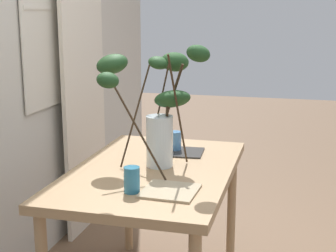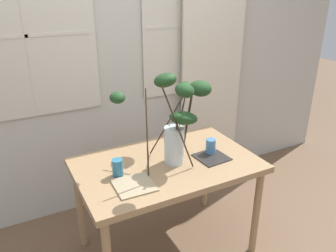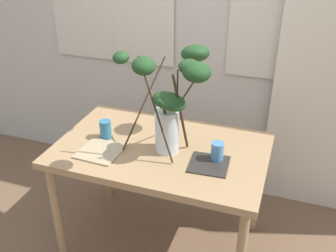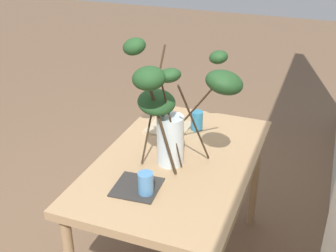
{
  "view_description": "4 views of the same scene",
  "coord_description": "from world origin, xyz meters",
  "px_view_note": "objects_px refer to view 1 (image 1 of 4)",
  "views": [
    {
      "loc": [
        -2.38,
        -0.7,
        1.56
      ],
      "look_at": [
        0.07,
        -0.06,
        0.98
      ],
      "focal_mm": 53.6,
      "sensor_mm": 36.0,
      "label": 1
    },
    {
      "loc": [
        -0.97,
        -1.88,
        1.96
      ],
      "look_at": [
        -0.02,
        -0.06,
        1.08
      ],
      "focal_mm": 36.51,
      "sensor_mm": 36.0,
      "label": 2
    },
    {
      "loc": [
        0.69,
        -1.86,
        2.0
      ],
      "look_at": [
        0.04,
        0.01,
        0.92
      ],
      "focal_mm": 41.27,
      "sensor_mm": 36.0,
      "label": 3
    },
    {
      "loc": [
        1.88,
        0.67,
        1.99
      ],
      "look_at": [
        -0.03,
        -0.06,
        0.94
      ],
      "focal_mm": 46.59,
      "sensor_mm": 36.0,
      "label": 4
    }
  ],
  "objects_px": {
    "drinking_glass_blue_left": "(132,180)",
    "plate_square_left": "(170,191)",
    "dining_table": "(153,183)",
    "drinking_glass_blue_right": "(175,141)",
    "plate_square_right": "(184,152)",
    "vase_with_branches": "(156,101)"
  },
  "relations": [
    {
      "from": "drinking_glass_blue_left",
      "to": "plate_square_left",
      "type": "relative_size",
      "value": 0.49
    },
    {
      "from": "dining_table",
      "to": "drinking_glass_blue_left",
      "type": "distance_m",
      "value": 0.39
    },
    {
      "from": "drinking_glass_blue_right",
      "to": "plate_square_right",
      "type": "distance_m",
      "value": 0.09
    },
    {
      "from": "drinking_glass_blue_left",
      "to": "drinking_glass_blue_right",
      "type": "distance_m",
      "value": 0.72
    },
    {
      "from": "vase_with_branches",
      "to": "drinking_glass_blue_left",
      "type": "bearing_deg",
      "value": -178.42
    },
    {
      "from": "dining_table",
      "to": "plate_square_right",
      "type": "relative_size",
      "value": 5.88
    },
    {
      "from": "vase_with_branches",
      "to": "drinking_glass_blue_left",
      "type": "xyz_separation_m",
      "value": [
        -0.44,
        -0.01,
        -0.28
      ]
    },
    {
      "from": "dining_table",
      "to": "plate_square_right",
      "type": "bearing_deg",
      "value": -15.67
    },
    {
      "from": "vase_with_branches",
      "to": "drinking_glass_blue_left",
      "type": "distance_m",
      "value": 0.52
    },
    {
      "from": "drinking_glass_blue_right",
      "to": "vase_with_branches",
      "type": "bearing_deg",
      "value": 173.14
    },
    {
      "from": "dining_table",
      "to": "vase_with_branches",
      "type": "height_order",
      "value": "vase_with_branches"
    },
    {
      "from": "plate_square_left",
      "to": "plate_square_right",
      "type": "xyz_separation_m",
      "value": [
        0.64,
        0.08,
        -0.0
      ]
    },
    {
      "from": "plate_square_right",
      "to": "plate_square_left",
      "type": "bearing_deg",
      "value": -172.64
    },
    {
      "from": "plate_square_left",
      "to": "drinking_glass_blue_right",
      "type": "bearing_deg",
      "value": 12.06
    },
    {
      "from": "plate_square_left",
      "to": "plate_square_right",
      "type": "relative_size",
      "value": 1.12
    },
    {
      "from": "plate_square_left",
      "to": "vase_with_branches",
      "type": "bearing_deg",
      "value": 24.05
    },
    {
      "from": "drinking_glass_blue_right",
      "to": "plate_square_left",
      "type": "bearing_deg",
      "value": -167.94
    },
    {
      "from": "vase_with_branches",
      "to": "drinking_glass_blue_right",
      "type": "bearing_deg",
      "value": -6.86
    },
    {
      "from": "vase_with_branches",
      "to": "drinking_glass_blue_right",
      "type": "height_order",
      "value": "vase_with_branches"
    },
    {
      "from": "drinking_glass_blue_left",
      "to": "vase_with_branches",
      "type": "bearing_deg",
      "value": 1.58
    },
    {
      "from": "drinking_glass_blue_right",
      "to": "plate_square_left",
      "type": "height_order",
      "value": "drinking_glass_blue_right"
    },
    {
      "from": "dining_table",
      "to": "plate_square_left",
      "type": "relative_size",
      "value": 5.27
    }
  ]
}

